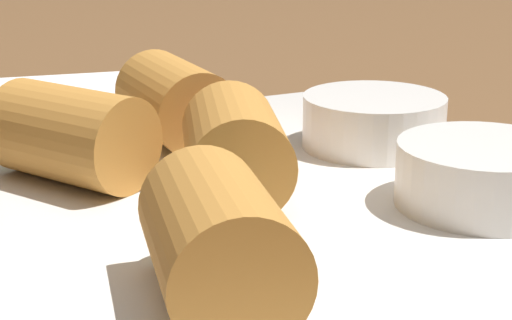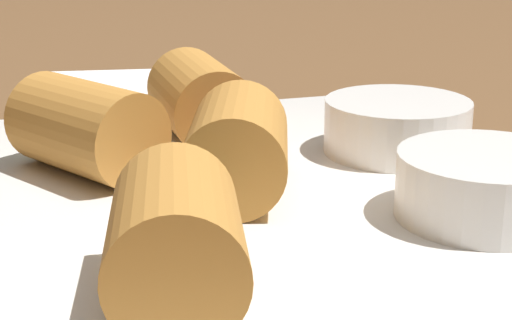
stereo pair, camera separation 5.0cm
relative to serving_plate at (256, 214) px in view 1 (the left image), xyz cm
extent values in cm
cube|color=brown|center=(-0.75, -2.66, -1.76)|extent=(180.00, 140.00, 2.00)
cube|color=white|center=(0.00, 0.00, -0.16)|extent=(32.38, 25.68, 1.20)
cube|color=white|center=(0.00, 0.00, 0.59)|extent=(33.68, 26.70, 0.30)
cylinder|color=#C68438|center=(8.39, -5.26, 2.92)|extent=(7.69, 5.67, 4.37)
sphere|color=#6B9E47|center=(5.62, -4.69, 2.92)|extent=(2.84, 2.84, 2.84)
cylinder|color=#C68438|center=(-5.66, -6.52, 2.92)|extent=(8.21, 7.30, 4.37)
sphere|color=#56843D|center=(-8.09, -7.95, 2.92)|extent=(2.84, 2.84, 2.84)
cylinder|color=#C68438|center=(-0.66, -0.63, 2.92)|extent=(8.00, 6.38, 4.37)
sphere|color=#B23D2D|center=(-3.34, 0.29, 2.92)|extent=(2.84, 2.84, 2.84)
cylinder|color=#C68438|center=(-9.57, -0.14, 2.92)|extent=(7.00, 4.44, 4.37)
sphere|color=beige|center=(-12.39, -0.17, 2.92)|extent=(2.84, 2.84, 2.84)
cylinder|color=white|center=(-4.45, 8.83, 2.08)|extent=(7.36, 7.36, 2.69)
cylinder|color=#477038|center=(-4.45, 8.83, 3.19)|extent=(6.03, 6.03, 0.48)
cylinder|color=white|center=(4.81, 8.30, 2.08)|extent=(7.36, 7.36, 2.69)
cylinder|color=#477038|center=(4.81, 8.30, 3.19)|extent=(6.03, 6.03, 0.48)
cube|color=white|center=(-26.73, -1.97, -0.46)|extent=(15.04, 13.40, 0.60)
camera|label=1|loc=(31.40, -14.85, 13.64)|focal=60.00mm
camera|label=2|loc=(33.20, -10.18, 13.64)|focal=60.00mm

